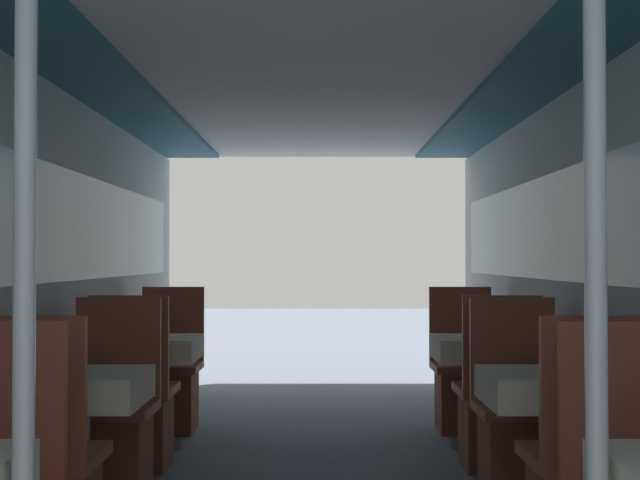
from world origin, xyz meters
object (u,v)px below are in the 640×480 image
dining_table_left_1 (79,398)px  dining_table_right_1 (547,398)px  chair_right_far_2 (463,387)px  dining_table_right_2 (477,355)px  chair_right_far_1 (519,437)px  chair_left_near_2 (134,416)px  support_pole_right_0 (595,318)px  chair_left_far_2 (167,387)px  support_pole_left_0 (23,318)px  chair_left_far_1 (109,437)px  chair_right_near_2 (495,416)px  dining_table_left_2 (152,355)px

dining_table_left_1 → dining_table_right_1: size_ratio=1.00×
chair_right_far_2 → dining_table_right_1: bearing=90.0°
dining_table_right_1 → dining_table_right_2: bearing=90.0°
dining_table_right_2 → dining_table_left_1: bearing=-140.0°
chair_right_far_1 → chair_left_near_2: bearing=-16.2°
dining_table_left_1 → support_pole_right_0: size_ratio=0.33×
chair_left_far_2 → chair_right_far_2: size_ratio=1.00×
support_pole_left_0 → support_pole_right_0: (1.43, 0.00, 0.00)m
dining_table_right_1 → dining_table_right_2: 1.76m
chair_right_far_1 → dining_table_right_2: size_ratio=1.42×
chair_left_far_1 → chair_right_far_1: bearing=-180.0°
dining_table_right_1 → chair_right_far_1: chair_right_far_1 is taller
support_pole_right_0 → chair_right_near_2: size_ratio=2.12×
dining_table_left_1 → dining_table_right_1: bearing=0.0°
chair_left_far_2 → chair_right_far_1: same height
support_pole_right_0 → dining_table_left_1: bearing=135.0°
dining_table_left_2 → support_pole_left_0: bearing=-84.6°
dining_table_left_1 → chair_right_near_2: size_ratio=0.70×
dining_table_left_2 → chair_left_far_2: size_ratio=0.70×
support_pole_right_0 → chair_right_far_2: size_ratio=2.12×
dining_table_left_2 → chair_right_far_1: size_ratio=0.70×
support_pole_left_0 → dining_table_left_1: support_pole_left_0 is taller
chair_left_far_1 → dining_table_right_2: (2.09, 1.18, 0.29)m
dining_table_left_2 → chair_right_near_2: bearing=-15.4°
chair_right_near_2 → chair_right_far_2: same height
chair_left_far_1 → chair_left_near_2: size_ratio=1.00×
dining_table_left_2 → chair_left_far_1: bearing=-90.0°
dining_table_right_1 → chair_right_near_2: size_ratio=0.70×
chair_right_near_2 → chair_left_far_1: bearing=-163.8°
chair_left_far_1 → chair_right_near_2: same height
support_pole_left_0 → dining_table_right_1: 2.53m
chair_left_far_1 → support_pole_right_0: bearing=127.0°
support_pole_left_0 → dining_table_left_2: 3.56m
dining_table_left_1 → dining_table_right_2: 2.73m
chair_right_near_2 → support_pole_left_0: bearing=-120.9°
chair_right_far_1 → dining_table_right_1: bearing=90.0°
dining_table_right_1 → chair_right_near_2: 1.22m
chair_right_far_2 → chair_right_near_2: bearing=90.0°
chair_left_near_2 → support_pole_right_0: support_pole_right_0 is taller
support_pole_left_0 → support_pole_right_0: bearing=0.0°
chair_right_far_1 → chair_right_near_2: same height
chair_left_near_2 → chair_right_far_1: (2.09, -0.61, 0.00)m
chair_left_far_1 → dining_table_left_2: size_ratio=1.42×
support_pole_right_0 → dining_table_right_1: size_ratio=3.01×
dining_table_left_1 → chair_left_far_2: size_ratio=0.70×
support_pole_left_0 → support_pole_right_0: same height
support_pole_left_0 → dining_table_left_2: bearing=95.4°
chair_right_far_1 → dining_table_right_2: chair_right_far_1 is taller
support_pole_left_0 → chair_right_near_2: size_ratio=2.12×
chair_right_near_2 → support_pole_right_0: bearing=-96.4°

